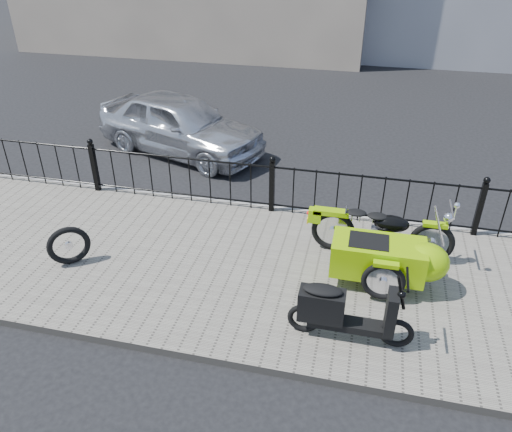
% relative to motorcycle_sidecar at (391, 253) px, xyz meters
% --- Properties ---
extents(ground, '(120.00, 120.00, 0.00)m').
position_rel_motorcycle_sidecar_xyz_m(ground, '(-2.08, 0.31, -0.59)').
color(ground, black).
rests_on(ground, ground).
extents(sidewalk, '(30.00, 3.80, 0.12)m').
position_rel_motorcycle_sidecar_xyz_m(sidewalk, '(-2.08, -0.19, -0.53)').
color(sidewalk, '#686358').
rests_on(sidewalk, ground).
extents(curb, '(30.00, 0.10, 0.12)m').
position_rel_motorcycle_sidecar_xyz_m(curb, '(-2.08, 1.75, -0.53)').
color(curb, gray).
rests_on(curb, ground).
extents(iron_fence, '(14.11, 0.11, 1.08)m').
position_rel_motorcycle_sidecar_xyz_m(iron_fence, '(-2.08, 1.61, -0.01)').
color(iron_fence, black).
rests_on(iron_fence, sidewalk).
extents(motorcycle_sidecar, '(2.28, 1.48, 0.98)m').
position_rel_motorcycle_sidecar_xyz_m(motorcycle_sidecar, '(0.00, 0.00, 0.00)').
color(motorcycle_sidecar, black).
rests_on(motorcycle_sidecar, sidewalk).
extents(scooter, '(1.58, 0.46, 1.07)m').
position_rel_motorcycle_sidecar_xyz_m(scooter, '(-0.57, -1.35, -0.06)').
color(scooter, black).
rests_on(scooter, sidewalk).
extents(spare_tire, '(0.56, 0.48, 0.65)m').
position_rel_motorcycle_sidecar_xyz_m(spare_tire, '(-4.76, -0.70, -0.15)').
color(spare_tire, black).
rests_on(spare_tire, sidewalk).
extents(sedan_car, '(4.36, 2.86, 1.38)m').
position_rel_motorcycle_sidecar_xyz_m(sedan_car, '(-4.74, 4.02, 0.10)').
color(sedan_car, silver).
rests_on(sedan_car, ground).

